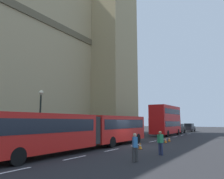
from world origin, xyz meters
name	(u,v)px	position (x,y,z in m)	size (l,w,h in m)	color
ground_plane	(130,146)	(0.00, 0.00, 0.00)	(160.00, 160.00, 0.00)	#262628
lane_centre_marking	(153,141)	(5.85, 0.00, 0.00)	(39.00, 0.16, 0.01)	silver
articulated_bus	(87,129)	(-4.15, 1.99, 1.75)	(18.44, 2.54, 2.90)	red
double_decker_bus	(166,119)	(17.00, 2.00, 2.71)	(9.09, 2.54, 4.90)	red
sedan_lead	(178,129)	(25.45, 2.28, 0.91)	(4.40, 1.86, 1.85)	black
sedan_trailing	(189,128)	(33.75, 2.00, 0.91)	(4.40, 1.86, 1.85)	black
traffic_cone_west	(140,146)	(-1.66, -1.82, 0.28)	(0.36, 0.36, 0.58)	black
traffic_cone_middle	(166,140)	(4.95, -1.86, 0.28)	(0.36, 0.36, 0.58)	black
traffic_cone_east	(169,139)	(6.67, -1.72, 0.28)	(0.36, 0.36, 0.58)	black
street_lamp	(40,114)	(-5.49, 6.50, 3.06)	(0.44, 0.44, 5.27)	black
pedestrian_near_cones	(135,146)	(-7.22, -4.03, 0.91)	(0.46, 0.44, 1.69)	#333333
pedestrian_by_kerb	(160,142)	(-3.85, -4.41, 0.91)	(0.46, 0.36, 1.69)	#262D4C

